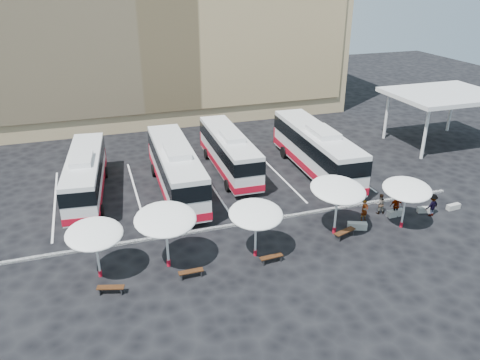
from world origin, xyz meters
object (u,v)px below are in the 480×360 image
object	(u,v)px
sunshade_4	(407,189)
passenger_3	(432,205)
bus_1	(176,168)
passenger_1	(380,204)
bus_2	(229,151)
wood_bench_2	(271,258)
bus_0	(85,174)
sunshade_2	(256,214)
wood_bench_0	(111,288)
sunshade_3	(338,190)
conc_bench_0	(357,226)
conc_bench_2	(425,210)
passenger_2	(396,206)
bus_3	(316,149)
wood_bench_1	(191,272)
conc_bench_3	(453,207)
passenger_0	(364,210)
sunshade_1	(165,219)
sunshade_0	(94,234)
conc_bench_1	(395,213)
wood_bench_3	(345,232)

from	to	relation	value
sunshade_4	passenger_3	distance (m)	3.66
bus_1	passenger_1	xyz separation A→B (m)	(13.08, -8.07, -1.28)
bus_2	wood_bench_2	xyz separation A→B (m)	(-1.68, -14.09, -1.55)
bus_0	passenger_3	size ratio (longest dim) A/B	6.93
passenger_1	bus_1	bearing A→B (deg)	-17.81
sunshade_2	wood_bench_0	distance (m)	9.08
bus_2	sunshade_4	world-z (taller)	bus_2
sunshade_3	conc_bench_0	bearing A→B (deg)	-0.32
wood_bench_2	conc_bench_0	bearing A→B (deg)	14.99
conc_bench_2	passenger_2	size ratio (longest dim) A/B	0.67
sunshade_3	passenger_2	xyz separation A→B (m)	(5.24, 0.73, -2.36)
bus_2	passenger_3	size ratio (longest dim) A/B	7.04
bus_3	sunshade_2	size ratio (longest dim) A/B	3.76
sunshade_2	wood_bench_1	xyz separation A→B (m)	(-4.23, -0.96, -2.55)
sunshade_3	conc_bench_0	world-z (taller)	sunshade_3
sunshade_2	conc_bench_3	distance (m)	16.08
wood_bench_0	conc_bench_0	size ratio (longest dim) A/B	1.18
bus_3	sunshade_4	size ratio (longest dim) A/B	3.13
bus_1	wood_bench_2	world-z (taller)	bus_1
bus_0	passenger_0	distance (m)	20.76
bus_0	bus_3	bearing A→B (deg)	2.17
sunshade_3	passenger_1	size ratio (longest dim) A/B	2.72
bus_1	wood_bench_1	size ratio (longest dim) A/B	8.91
wood_bench_2	passenger_0	size ratio (longest dim) A/B	0.95
bus_0	sunshade_1	distance (m)	12.12
conc_bench_0	sunshade_2	bearing A→B (deg)	-173.55
passenger_0	bus_2	bearing A→B (deg)	113.38
bus_0	sunshade_1	world-z (taller)	sunshade_1
sunshade_0	wood_bench_0	distance (m)	3.08
sunshade_1	sunshade_2	size ratio (longest dim) A/B	1.08
sunshade_4	conc_bench_3	world-z (taller)	sunshade_4
wood_bench_0	wood_bench_2	xyz separation A→B (m)	(9.31, 0.04, -0.01)
conc_bench_1	passenger_3	size ratio (longest dim) A/B	0.75
sunshade_2	wood_bench_0	world-z (taller)	sunshade_2
sunshade_0	sunshade_2	size ratio (longest dim) A/B	1.04
bus_0	bus_3	distance (m)	18.78
wood_bench_3	passenger_3	world-z (taller)	passenger_3
bus_2	sunshade_3	xyz separation A→B (m)	(3.55, -12.22, 1.29)
conc_bench_2	conc_bench_3	bearing A→B (deg)	-6.20
wood_bench_3	passenger_3	bearing A→B (deg)	5.77
conc_bench_2	wood_bench_2	bearing A→B (deg)	-169.37
sunshade_1	sunshade_0	bearing A→B (deg)	176.91
wood_bench_1	conc_bench_0	world-z (taller)	conc_bench_0
bus_1	sunshade_0	distance (m)	11.55
sunshade_1	conc_bench_2	xyz separation A→B (m)	(18.76, 0.86, -2.94)
sunshade_4	wood_bench_2	xyz separation A→B (m)	(-9.95, -1.15, -2.50)
conc_bench_1	conc_bench_2	distance (m)	2.37
bus_3	wood_bench_2	world-z (taller)	bus_3
wood_bench_1	conc_bench_2	size ratio (longest dim) A/B	1.29
conc_bench_0	passenger_0	xyz separation A→B (m)	(1.08, 0.94, 0.52)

